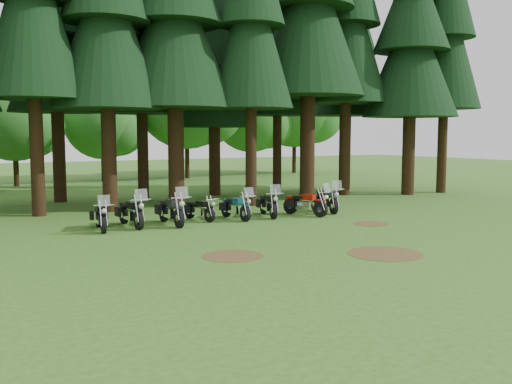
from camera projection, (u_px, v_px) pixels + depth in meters
ground at (282, 236)px, 19.64m from camera, size 120.00×120.00×0.00m
pine_front_9 at (412, 29)px, 32.46m from camera, size 5.44×5.44×15.89m
pine_front_10 at (447, 13)px, 33.49m from camera, size 4.25×4.25×17.69m
pine_back_2 at (54, 10)px, 28.77m from camera, size 4.85×4.85×16.30m
pine_back_3 at (140, 15)px, 29.56m from camera, size 4.35×4.35×16.20m
pine_back_4 at (214, 50)px, 32.20m from camera, size 4.94×4.94×13.78m
pine_back_5 at (278, 28)px, 33.76m from camera, size 3.94×3.94×16.33m
pine_back_6 at (348, 33)px, 36.37m from camera, size 4.59×4.59×16.58m
decid_3 at (19, 119)px, 38.31m from camera, size 6.12×5.95×7.65m
decid_4 at (107, 123)px, 42.53m from camera, size 5.93×5.76×7.41m
decid_5 at (192, 100)px, 45.23m from camera, size 8.45×8.21×10.56m
decid_6 at (255, 115)px, 49.77m from camera, size 7.06×6.86×8.82m
decid_7 at (299, 105)px, 51.85m from camera, size 8.44×8.20×10.55m
dirt_patch_0 at (233, 256)px, 16.40m from camera, size 1.80×1.80×0.01m
dirt_patch_1 at (371, 224)px, 22.35m from camera, size 1.40×1.40×0.01m
dirt_patch_2 at (385, 254)px, 16.72m from camera, size 2.20×2.20×0.01m
motorcycle_0 at (101, 218)px, 20.82m from camera, size 0.60×2.23×1.40m
motorcycle_1 at (131, 213)px, 21.58m from camera, size 0.46×2.44×1.54m
motorcycle_2 at (171, 211)px, 22.04m from camera, size 0.48×2.51×1.58m
motorcycle_3 at (199, 210)px, 23.24m from camera, size 0.49×1.96×0.80m
motorcycle_4 at (236, 208)px, 23.51m from camera, size 0.42×2.24×1.41m
motorcycle_5 at (268, 205)px, 24.33m from camera, size 0.93×2.31×1.47m
motorcycle_6 at (305, 204)px, 24.63m from camera, size 1.01×2.30×1.47m
motorcycle_7 at (327, 201)px, 25.81m from camera, size 0.93×2.38×1.51m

